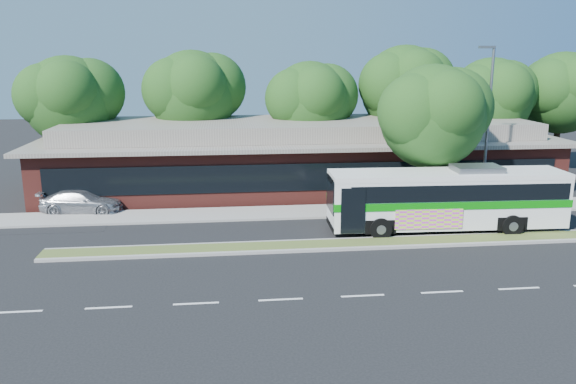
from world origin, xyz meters
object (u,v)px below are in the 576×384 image
object	(u,v)px
transit_bus	(448,195)
sedan	(82,201)
lamp_post	(487,124)
sidewalk_tree	(439,114)

from	to	relation	value
transit_bus	sedan	world-z (taller)	transit_bus
lamp_post	transit_bus	distance (m)	5.90
sedan	lamp_post	bearing A→B (deg)	-88.35
lamp_post	sidewalk_tree	bearing A→B (deg)	-169.42
lamp_post	sedan	size ratio (longest dim) A/B	2.03
transit_bus	lamp_post	bearing A→B (deg)	47.53
sedan	sidewalk_tree	world-z (taller)	sidewalk_tree
sidewalk_tree	lamp_post	bearing A→B (deg)	10.58
transit_bus	sidewalk_tree	distance (m)	4.81
sedan	sidewalk_tree	bearing A→B (deg)	-90.72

